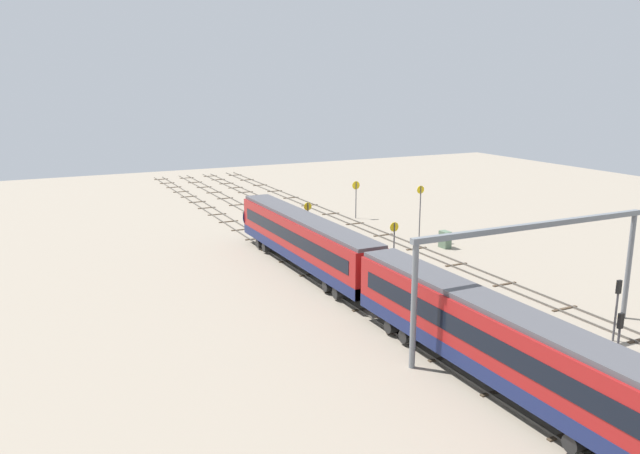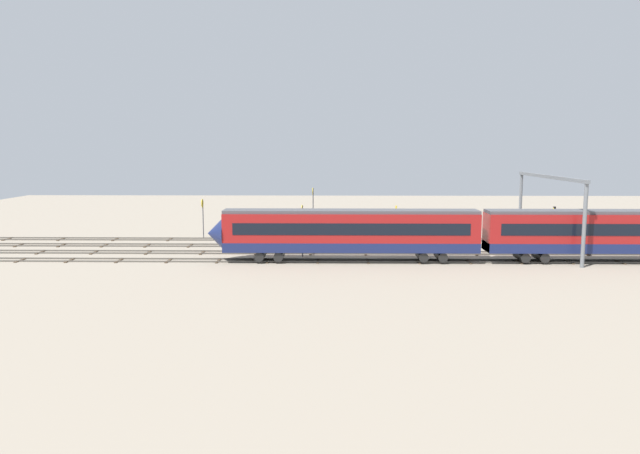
% 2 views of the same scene
% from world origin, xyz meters
% --- Properties ---
extents(ground_plane, '(144.66, 144.66, 0.00)m').
position_xyz_m(ground_plane, '(0.00, 0.00, 0.00)').
color(ground_plane, gray).
extents(track_near_foreground, '(128.66, 2.40, 0.16)m').
position_xyz_m(track_near_foreground, '(-0.00, -6.65, 0.07)').
color(track_near_foreground, '#59544C').
rests_on(track_near_foreground, ground).
extents(track_second_near, '(128.66, 2.40, 0.16)m').
position_xyz_m(track_second_near, '(0.00, -2.22, 0.07)').
color(track_second_near, '#59544C').
rests_on(track_second_near, ground).
extents(track_middle, '(128.66, 2.40, 0.16)m').
position_xyz_m(track_middle, '(-0.00, 2.22, 0.07)').
color(track_middle, '#59544C').
rests_on(track_middle, ground).
extents(track_with_train, '(128.66, 2.40, 0.16)m').
position_xyz_m(track_with_train, '(0.00, 6.65, 0.07)').
color(track_with_train, '#59544C').
rests_on(track_with_train, ground).
extents(train, '(75.20, 3.24, 4.80)m').
position_xyz_m(train, '(-22.53, 6.65, 2.66)').
color(train, maroon).
rests_on(train, ground).
extents(overhead_gantry, '(0.40, 18.82, 7.93)m').
position_xyz_m(overhead_gantry, '(-19.23, 0.10, 6.06)').
color(overhead_gantry, slate).
rests_on(overhead_gantry, ground).
extents(speed_sign_near_foreground, '(0.14, 0.80, 5.18)m').
position_xyz_m(speed_sign_near_foreground, '(6.36, 4.08, 3.26)').
color(speed_sign_near_foreground, '#4C4C51').
rests_on(speed_sign_near_foreground, ground).
extents(speed_sign_mid_trackside, '(0.14, 0.84, 4.79)m').
position_xyz_m(speed_sign_mid_trackside, '(-3.32, 0.34, 3.06)').
color(speed_sign_mid_trackside, '#4C4C51').
rests_on(speed_sign_mid_trackside, ground).
extents(speed_sign_far_trackside, '(0.14, 0.85, 6.03)m').
position_xyz_m(speed_sign_far_trackside, '(5.66, -8.65, 3.78)').
color(speed_sign_far_trackside, '#4C4C51').
rests_on(speed_sign_far_trackside, ground).
extents(speed_sign_distant_end, '(0.14, 1.02, 4.67)m').
position_xyz_m(speed_sign_distant_end, '(18.88, -8.33, 3.13)').
color(speed_sign_distant_end, '#4C4C51').
rests_on(speed_sign_distant_end, ground).
extents(signal_light_trackside_approach, '(0.31, 0.32, 4.17)m').
position_xyz_m(signal_light_trackside_approach, '(-21.76, -4.87, 2.75)').
color(signal_light_trackside_approach, '#4C4C51').
rests_on(signal_light_trackside_approach, ground).
extents(signal_light_trackside_departure, '(0.31, 0.32, 3.93)m').
position_xyz_m(signal_light_trackside_departure, '(-25.46, -0.46, 2.61)').
color(signal_light_trackside_departure, '#4C4C51').
rests_on(signal_light_trackside_departure, ground).
extents(relay_cabinet, '(1.24, 0.78, 1.74)m').
position_xyz_m(relay_cabinet, '(2.34, -9.54, 0.87)').
color(relay_cabinet, '#597259').
rests_on(relay_cabinet, ground).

